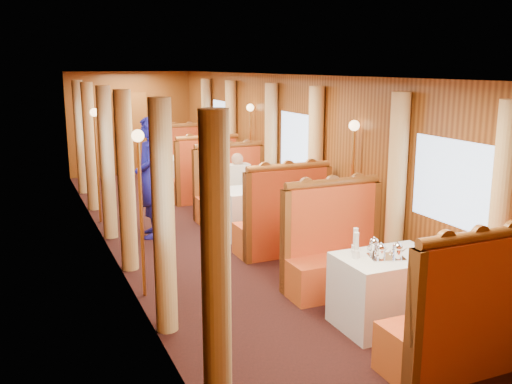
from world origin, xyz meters
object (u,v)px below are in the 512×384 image
table_mid (255,212)px  banquette_mid_fwd (283,225)px  banquette_near_fwd (459,327)px  steward (150,178)px  teapot_back (374,248)px  banquette_far_fwd (206,180)px  tea_tray (386,257)px  passenger (238,181)px  banquette_far_aft (178,164)px  banquette_mid_aft (232,196)px  teapot_left (381,254)px  rose_vase_far (189,148)px  table_far (191,174)px  banquette_near_aft (337,256)px  fruit_plate (421,253)px  rose_vase_mid (256,177)px  table_near (388,291)px  teapot_right (397,253)px

table_mid → banquette_mid_fwd: banquette_mid_fwd is taller
banquette_near_fwd → steward: steward is taller
teapot_back → steward: (-1.39, 3.98, 0.12)m
banquette_far_fwd → tea_tray: banquette_far_fwd is taller
passenger → banquette_far_aft: bearing=90.0°
banquette_mid_aft → tea_tray: bearing=-90.9°
banquette_near_fwd → teapot_left: size_ratio=8.38×
tea_tray → teapot_back: teapot_back is taller
banquette_far_fwd → passenger: size_ratio=1.76×
table_mid → rose_vase_far: size_ratio=2.92×
tea_tray → steward: steward is taller
table_far → banquette_near_aft: bearing=-90.0°
banquette_far_fwd → tea_tray: (-0.07, -6.02, 0.33)m
fruit_plate → tea_tray: bearing=171.7°
banquette_mid_aft → steward: steward is taller
banquette_far_fwd → table_mid: bearing=-90.0°
banquette_far_fwd → banquette_near_aft: bearing=-90.0°
rose_vase_mid → steward: steward is taller
banquette_mid_aft → teapot_back: size_ratio=7.89×
steward → banquette_near_aft: bearing=37.5°
banquette_near_aft → rose_vase_far: bearing=90.2°
teapot_back → banquette_near_aft: bearing=69.4°
table_near → banquette_mid_fwd: size_ratio=0.78×
table_near → teapot_left: (-0.16, -0.07, 0.44)m
banquette_mid_fwd → teapot_right: bearing=-90.1°
table_far → banquette_far_aft: 1.02m
banquette_near_fwd → passenger: banquette_near_fwd is taller
table_mid → fruit_plate: fruit_plate is taller
table_near → teapot_right: size_ratio=6.31×
banquette_near_aft → banquette_mid_fwd: bearing=90.0°
banquette_far_fwd → teapot_right: banquette_far_fwd is taller
passenger → banquette_near_aft: bearing=-90.0°
table_far → banquette_far_fwd: size_ratio=0.78×
table_far → tea_tray: (-0.07, -7.04, 0.38)m
banquette_near_aft → rose_vase_mid: 2.56m
banquette_far_aft → teapot_right: bearing=-90.0°
banquette_mid_aft → banquette_near_aft: bearing=-90.0°
teapot_right → teapot_back: bearing=124.4°
banquette_mid_aft → table_far: size_ratio=1.28×
table_mid → teapot_left: teapot_left is taller
table_near → teapot_right: (-0.01, -0.12, 0.44)m
banquette_far_aft → banquette_far_fwd: bearing=-90.0°
banquette_mid_fwd → banquette_mid_aft: same height
banquette_near_aft → fruit_plate: 1.20m
banquette_mid_fwd → teapot_back: 2.43m
banquette_far_fwd → teapot_left: banquette_far_fwd is taller
table_near → fruit_plate: 0.51m
table_mid → banquette_far_aft: banquette_far_aft is taller
tea_tray → passenger: 4.26m
banquette_mid_aft → rose_vase_mid: 1.11m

